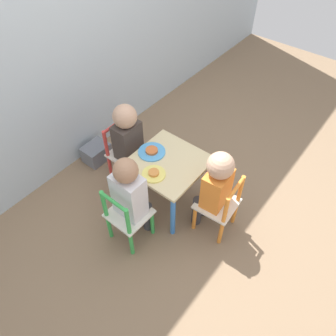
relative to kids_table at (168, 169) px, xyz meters
name	(u,v)px	position (x,y,z in m)	size (l,w,h in m)	color
ground_plane	(168,199)	(0.00, 0.00, -0.36)	(6.00, 6.00, 0.00)	#7F664C
kids_table	(168,169)	(0.00, 0.00, 0.00)	(0.49, 0.49, 0.43)	beige
chair_green	(127,217)	(-0.43, 0.01, -0.11)	(0.26, 0.26, 0.51)	silver
chair_red	(125,154)	(0.00, 0.43, -0.11)	(0.26, 0.26, 0.51)	silver
chair_orange	(220,206)	(0.03, -0.43, -0.11)	(0.28, 0.28, 0.51)	silver
child_left	(131,193)	(-0.37, 0.01, 0.08)	(0.21, 0.20, 0.74)	#38383D
child_back	(128,138)	(0.00, 0.37, 0.09)	(0.20, 0.22, 0.73)	#4C608E
child_front	(215,184)	(0.03, -0.37, 0.08)	(0.21, 0.23, 0.71)	#38383D
plate_left	(154,174)	(-0.15, 0.00, 0.08)	(0.16, 0.16, 0.03)	#EADB66
plate_back	(152,151)	(0.00, 0.15, 0.08)	(0.20, 0.20, 0.03)	#4C9EE0
storage_bin	(96,153)	(-0.04, 0.77, -0.28)	(0.22, 0.17, 0.15)	slate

